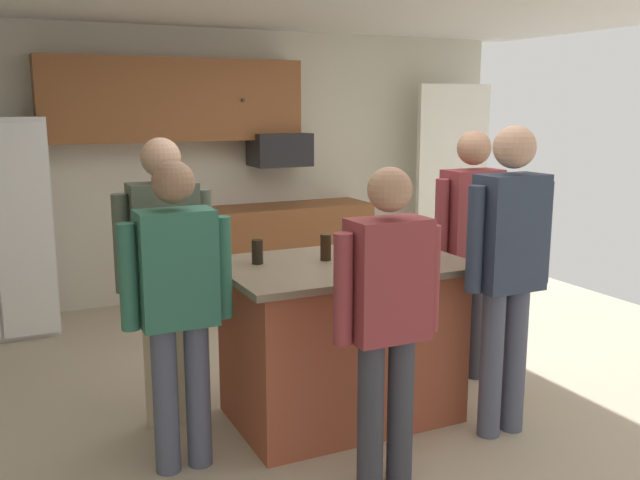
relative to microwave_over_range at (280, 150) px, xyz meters
The scene contains 18 objects.
floor 2.95m from the microwave_over_range, 103.50° to the right, with size 7.04×7.04×0.00m, color #B7A88E.
back_wall 0.69m from the microwave_over_range, 153.43° to the left, with size 6.40×0.10×2.60m, color beige.
french_door_window_panel 2.03m from the microwave_over_range, ahead, with size 0.90×0.06×2.00m, color white.
cabinet_run_upper 1.11m from the microwave_over_range, behind, with size 2.40×0.38×0.75m.
cabinet_run_lower 1.00m from the microwave_over_range, 89.94° to the right, with size 1.80×0.63×0.90m.
microwave_over_range is the anchor object (origin of this frame).
kitchen_island 3.05m from the microwave_over_range, 104.97° to the right, with size 1.43×0.96×0.97m.
person_host_foreground 2.71m from the microwave_over_range, 83.55° to the right, with size 0.57×0.23×1.72m.
person_guest_right 3.42m from the microwave_over_range, 90.15° to the right, with size 0.57×0.23×1.78m.
person_guest_left 3.02m from the microwave_over_range, 125.00° to the right, with size 0.57×0.22×1.71m.
person_elder_center 3.53m from the microwave_over_range, 120.68° to the right, with size 0.57×0.22×1.62m.
person_guest_by_door 3.77m from the microwave_over_range, 104.32° to the right, with size 0.57×0.22×1.61m.
glass_dark_ale 2.93m from the microwave_over_range, 114.80° to the right, with size 0.07×0.07×0.14m.
glass_stout_tall 2.99m from the microwave_over_range, 94.68° to the right, with size 0.06×0.06×0.13m.
mug_ceramic_white 2.76m from the microwave_over_range, 101.43° to the right, with size 0.12×0.08×0.10m.
mug_blue_stoneware 2.73m from the microwave_over_range, 97.19° to the right, with size 0.12×0.08×0.10m.
tumbler_amber 2.87m from the microwave_over_range, 106.70° to the right, with size 0.07×0.07×0.16m.
glass_short_whisky 2.91m from the microwave_over_range, 98.12° to the right, with size 0.07×0.07×0.12m.
Camera 1 is at (-1.99, -3.86, 1.89)m, focal length 39.05 mm.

